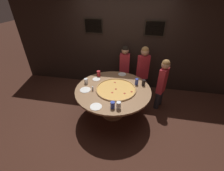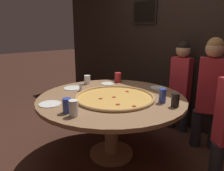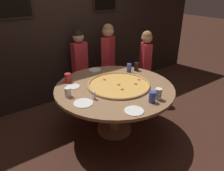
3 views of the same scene
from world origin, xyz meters
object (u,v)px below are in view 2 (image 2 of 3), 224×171
(dining_table, at_px, (111,107))
(drink_cup_far_right, at_px, (162,96))
(drink_cup_near_left, at_px, (87,80))
(diner_side_right, at_px, (181,81))
(giant_pizza, at_px, (115,97))
(drink_cup_front_edge, at_px, (118,77))
(white_plate_far_back, at_px, (73,88))
(drink_cup_beside_pizza, at_px, (67,105))
(condiment_shaker, at_px, (81,87))
(drink_cup_centre_back, at_px, (74,108))
(white_plate_right_side, at_px, (108,84))
(white_plate_beside_cup, at_px, (50,104))
(diner_far_right, at_px, (210,88))
(drink_cup_near_right, at_px, (175,100))
(white_plate_left_side, at_px, (158,88))

(dining_table, height_order, drink_cup_far_right, drink_cup_far_right)
(drink_cup_near_left, xyz_separation_m, diner_side_right, (0.76, 1.10, -0.05))
(dining_table, height_order, giant_pizza, giant_pizza)
(drink_cup_front_edge, xyz_separation_m, white_plate_far_back, (-0.12, -0.66, -0.06))
(drink_cup_beside_pizza, bearing_deg, condiment_shaker, 138.15)
(drink_cup_centre_back, distance_m, white_plate_right_side, 1.17)
(dining_table, distance_m, diner_side_right, 1.22)
(drink_cup_beside_pizza, distance_m, condiment_shaker, 0.71)
(giant_pizza, height_order, drink_cup_beside_pizza, drink_cup_beside_pizza)
(white_plate_right_side, bearing_deg, white_plate_beside_cup, -74.43)
(drink_cup_front_edge, xyz_separation_m, diner_far_right, (1.08, 0.54, -0.02))
(drink_cup_centre_back, height_order, diner_far_right, diner_far_right)
(drink_cup_far_right, relative_size, diner_side_right, 0.11)
(drink_cup_near_right, relative_size, diner_far_right, 0.10)
(drink_cup_near_right, distance_m, drink_cup_centre_back, 0.99)
(white_plate_far_back, bearing_deg, condiment_shaker, 5.36)
(drink_cup_near_right, distance_m, drink_cup_near_left, 1.31)
(drink_cup_near_right, relative_size, drink_cup_near_left, 1.11)
(drink_cup_far_right, xyz_separation_m, white_plate_far_back, (-1.08, -0.44, -0.07))
(drink_cup_centre_back, height_order, white_plate_left_side, drink_cup_centre_back)
(drink_cup_beside_pizza, distance_m, diner_side_right, 1.82)
(drink_cup_centre_back, xyz_separation_m, condiment_shaker, (-0.64, 0.47, -0.02))
(drink_cup_near_right, height_order, condiment_shaker, drink_cup_near_right)
(dining_table, distance_m, drink_cup_near_left, 0.68)
(white_plate_left_side, height_order, diner_side_right, diner_side_right)
(giant_pizza, bearing_deg, condiment_shaker, -164.45)
(white_plate_beside_cup, bearing_deg, white_plate_right_side, 105.57)
(white_plate_right_side, bearing_deg, white_plate_left_side, 32.37)
(drink_cup_beside_pizza, bearing_deg, white_plate_far_back, 146.53)
(giant_pizza, distance_m, drink_cup_front_edge, 0.74)
(drink_cup_near_right, relative_size, diner_side_right, 0.10)
(drink_cup_beside_pizza, distance_m, diner_far_right, 1.73)
(drink_cup_beside_pizza, distance_m, drink_cup_near_right, 1.05)
(drink_cup_centre_back, xyz_separation_m, white_plate_left_side, (-0.11, 1.31, -0.07))
(white_plate_beside_cup, distance_m, white_plate_far_back, 0.62)
(drink_cup_far_right, distance_m, drink_cup_near_left, 1.16)
(drink_cup_near_right, relative_size, drink_cup_centre_back, 0.92)
(drink_cup_far_right, relative_size, white_plate_beside_cup, 0.66)
(dining_table, xyz_separation_m, drink_cup_near_right, (0.65, 0.28, 0.19))
(drink_cup_near_left, relative_size, white_plate_far_back, 0.51)
(white_plate_far_back, bearing_deg, white_plate_beside_cup, -52.02)
(dining_table, xyz_separation_m, white_plate_beside_cup, (-0.20, -0.65, 0.13))
(drink_cup_beside_pizza, relative_size, drink_cup_near_left, 1.12)
(drink_cup_centre_back, bearing_deg, diner_side_right, 93.61)
(diner_far_right, distance_m, diner_side_right, 0.55)
(drink_cup_near_left, xyz_separation_m, diner_far_right, (1.27, 0.93, -0.01))
(drink_cup_beside_pizza, relative_size, white_plate_left_side, 0.68)
(giant_pizza, distance_m, white_plate_left_side, 0.71)
(drink_cup_centre_back, bearing_deg, diner_far_right, 76.27)
(drink_cup_centre_back, height_order, drink_cup_front_edge, drink_cup_centre_back)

